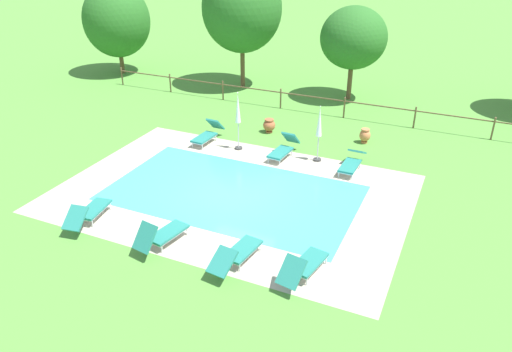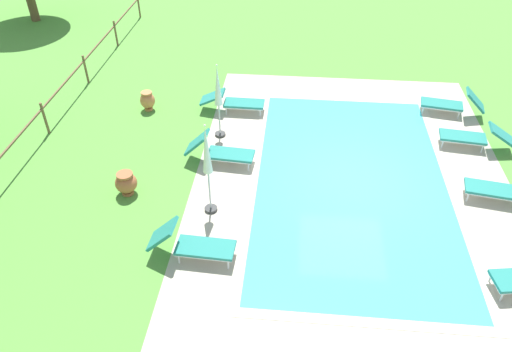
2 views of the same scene
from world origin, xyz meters
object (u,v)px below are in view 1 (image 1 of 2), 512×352
object	(u,v)px
sun_lounger_north_mid	(283,148)
terracotta_urn_by_tree	(269,125)
patio_umbrella_closed_row_mid_west	(238,113)
terracotta_urn_near_fence	(365,135)
sun_lounger_north_end	(237,253)
patio_umbrella_closed_row_west	(319,126)
sun_lounger_north_far	(352,162)
sun_lounger_south_mid	(89,212)
sun_lounger_north_near_steps	(162,234)
tree_centre	(354,38)
sun_lounger_south_end	(304,265)
tree_west_mid	(117,20)
sun_lounger_south_near_corner	(207,134)
tree_far_west	(242,9)

from	to	relation	value
sun_lounger_north_mid	terracotta_urn_by_tree	world-z (taller)	sun_lounger_north_mid
patio_umbrella_closed_row_mid_west	terracotta_urn_near_fence	xyz separation A→B (m)	(4.74, 2.87, -1.25)
sun_lounger_north_end	patio_umbrella_closed_row_west	world-z (taller)	patio_umbrella_closed_row_west
sun_lounger_north_far	sun_lounger_south_mid	xyz separation A→B (m)	(-6.74, -7.17, 0.02)
patio_umbrella_closed_row_mid_west	sun_lounger_north_mid	bearing A→B (deg)	1.17
sun_lounger_north_near_steps	sun_lounger_north_mid	size ratio (longest dim) A/B	0.97
sun_lounger_north_near_steps	terracotta_urn_near_fence	world-z (taller)	sun_lounger_north_near_steps
terracotta_urn_near_fence	tree_centre	distance (m)	6.73
sun_lounger_south_end	tree_west_mid	xyz separation A→B (m)	(-17.41, 14.61, 2.89)
patio_umbrella_closed_row_west	sun_lounger_north_far	bearing A→B (deg)	-10.25
sun_lounger_south_near_corner	sun_lounger_south_end	xyz separation A→B (m)	(6.97, -7.08, -0.00)
sun_lounger_north_far	sun_lounger_south_near_corner	xyz separation A→B (m)	(-6.48, 0.11, 0.03)
patio_umbrella_closed_row_mid_west	sun_lounger_south_near_corner	bearing A→B (deg)	175.58
sun_lounger_south_mid	patio_umbrella_closed_row_mid_west	distance (m)	7.50
sun_lounger_north_near_steps	sun_lounger_north_end	world-z (taller)	sun_lounger_north_near_steps
tree_far_west	tree_west_mid	xyz separation A→B (m)	(-8.22, -0.64, -1.10)
sun_lounger_south_mid	patio_umbrella_closed_row_west	world-z (taller)	patio_umbrella_closed_row_west
tree_centre	sun_lounger_south_end	bearing A→B (deg)	-79.45
sun_lounger_north_mid	sun_lounger_south_mid	xyz separation A→B (m)	(-3.87, -7.20, -0.02)
patio_umbrella_closed_row_west	tree_west_mid	distance (m)	17.20
patio_umbrella_closed_row_mid_west	terracotta_urn_by_tree	xyz separation A→B (m)	(0.45, 2.26, -1.26)
sun_lounger_north_mid	patio_umbrella_closed_row_mid_west	size ratio (longest dim) A/B	0.78
sun_lounger_south_near_corner	tree_west_mid	world-z (taller)	tree_west_mid
tree_centre	tree_far_west	bearing A→B (deg)	-178.05
sun_lounger_north_end	patio_umbrella_closed_row_west	bearing A→B (deg)	90.52
sun_lounger_north_near_steps	sun_lounger_south_near_corner	xyz separation A→B (m)	(-2.62, 7.43, -0.01)
terracotta_urn_near_fence	sun_lounger_north_far	bearing A→B (deg)	-86.62
sun_lounger_north_mid	sun_lounger_south_near_corner	world-z (taller)	sun_lounger_north_mid
sun_lounger_south_mid	tree_far_west	distance (m)	16.08
sun_lounger_south_mid	sun_lounger_south_end	xyz separation A→B (m)	(7.23, 0.20, 0.01)
tree_far_west	tree_west_mid	world-z (taller)	tree_far_west
sun_lounger_south_near_corner	tree_west_mid	size ratio (longest dim) A/B	0.36
patio_umbrella_closed_row_mid_west	tree_west_mid	world-z (taller)	tree_west_mid
sun_lounger_north_near_steps	patio_umbrella_closed_row_west	size ratio (longest dim) A/B	0.82
sun_lounger_south_end	tree_west_mid	world-z (taller)	tree_west_mid
sun_lounger_south_end	tree_centre	xyz separation A→B (m)	(-2.88, 15.46, 2.90)
sun_lounger_north_near_steps	patio_umbrella_closed_row_west	xyz separation A→B (m)	(2.37, 7.59, 1.09)
sun_lounger_south_mid	terracotta_urn_by_tree	xyz separation A→B (m)	(2.29, 9.42, -0.02)
terracotta_urn_by_tree	tree_far_west	xyz separation A→B (m)	(-4.25, 6.02, 4.03)
sun_lounger_north_near_steps	terracotta_urn_by_tree	size ratio (longest dim) A/B	2.99
sun_lounger_south_mid	patio_umbrella_closed_row_mid_west	size ratio (longest dim) A/B	0.83
patio_umbrella_closed_row_west	sun_lounger_south_mid	bearing A→B (deg)	-125.22
sun_lounger_north_end	patio_umbrella_closed_row_mid_west	world-z (taller)	patio_umbrella_closed_row_mid_west
patio_umbrella_closed_row_west	tree_far_west	xyz separation A→B (m)	(-7.21, 8.00, 2.89)
patio_umbrella_closed_row_west	tree_far_west	size ratio (longest dim) A/B	0.34
sun_lounger_south_mid	sun_lounger_north_mid	bearing A→B (deg)	61.76
sun_lounger_north_end	patio_umbrella_closed_row_mid_west	bearing A→B (deg)	115.87
sun_lounger_north_near_steps	sun_lounger_south_mid	distance (m)	2.89
sun_lounger_south_near_corner	sun_lounger_south_mid	world-z (taller)	sun_lounger_south_near_corner
terracotta_urn_by_tree	sun_lounger_south_end	bearing A→B (deg)	-61.83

